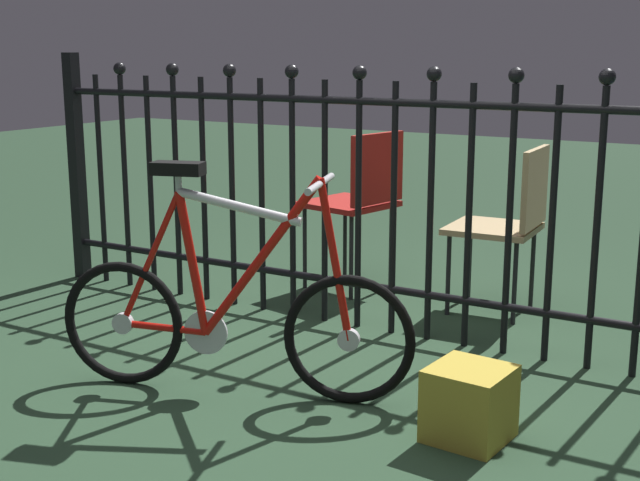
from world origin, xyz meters
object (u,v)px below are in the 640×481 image
(chair_tan, at_px, (510,215))
(chair_red, at_px, (360,194))
(display_crate, at_px, (469,403))
(bicycle, at_px, (232,314))

(chair_tan, height_order, chair_red, chair_red)
(display_crate, bearing_deg, chair_red, 129.63)
(bicycle, height_order, chair_tan, bicycle)
(bicycle, distance_m, display_crate, 0.99)
(chair_red, xyz_separation_m, display_crate, (1.24, -1.50, -0.42))
(chair_tan, distance_m, display_crate, 1.60)
(chair_red, relative_size, display_crate, 3.40)
(chair_tan, bearing_deg, bicycle, -110.25)
(chair_red, bearing_deg, bicycle, -80.12)
(chair_red, distance_m, display_crate, 1.99)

